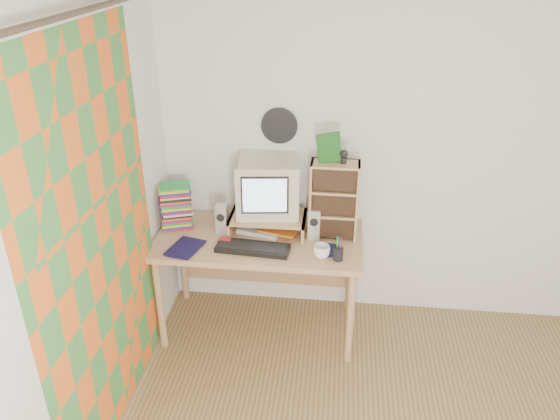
% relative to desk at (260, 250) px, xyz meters
% --- Properties ---
extents(back_wall, '(3.50, 0.00, 3.50)m').
position_rel_desk_xyz_m(back_wall, '(1.03, 0.31, 0.63)').
color(back_wall, white).
rests_on(back_wall, floor).
extents(left_wall, '(0.00, 3.50, 3.50)m').
position_rel_desk_xyz_m(left_wall, '(-0.72, -1.44, 0.63)').
color(left_wall, white).
rests_on(left_wall, floor).
extents(curtain, '(0.00, 2.20, 2.20)m').
position_rel_desk_xyz_m(curtain, '(-0.68, -0.96, 0.53)').
color(curtain, orange).
rests_on(curtain, left_wall).
extents(wall_disc, '(0.25, 0.02, 0.25)m').
position_rel_desk_xyz_m(wall_disc, '(0.10, 0.29, 0.81)').
color(wall_disc, black).
rests_on(wall_disc, back_wall).
extents(desk, '(1.40, 0.70, 0.75)m').
position_rel_desk_xyz_m(desk, '(0.00, 0.00, 0.00)').
color(desk, tan).
rests_on(desk, floor).
extents(monitor_riser, '(0.52, 0.30, 0.12)m').
position_rel_desk_xyz_m(monitor_riser, '(0.05, 0.04, 0.23)').
color(monitor_riser, tan).
rests_on(monitor_riser, desk).
extents(crt_monitor, '(0.44, 0.44, 0.38)m').
position_rel_desk_xyz_m(crt_monitor, '(0.05, 0.09, 0.44)').
color(crt_monitor, beige).
rests_on(crt_monitor, monitor_riser).
extents(speaker_left, '(0.08, 0.08, 0.21)m').
position_rel_desk_xyz_m(speaker_left, '(-0.26, -0.02, 0.24)').
color(speaker_left, silver).
rests_on(speaker_left, desk).
extents(speaker_right, '(0.08, 0.08, 0.22)m').
position_rel_desk_xyz_m(speaker_right, '(0.37, -0.02, 0.24)').
color(speaker_right, silver).
rests_on(speaker_right, desk).
extents(keyboard, '(0.49, 0.20, 0.03)m').
position_rel_desk_xyz_m(keyboard, '(-0.01, -0.23, 0.15)').
color(keyboard, black).
rests_on(keyboard, desk).
extents(dvd_stack, '(0.24, 0.20, 0.29)m').
position_rel_desk_xyz_m(dvd_stack, '(-0.59, 0.03, 0.28)').
color(dvd_stack, brown).
rests_on(dvd_stack, desk).
extents(cd_rack, '(0.32, 0.17, 0.53)m').
position_rel_desk_xyz_m(cd_rack, '(0.49, 0.03, 0.40)').
color(cd_rack, tan).
rests_on(cd_rack, desk).
extents(mug, '(0.12, 0.12, 0.09)m').
position_rel_desk_xyz_m(mug, '(0.43, -0.27, 0.18)').
color(mug, white).
rests_on(mug, desk).
extents(diary, '(0.26, 0.22, 0.04)m').
position_rel_desk_xyz_m(diary, '(-0.54, -0.25, 0.16)').
color(diary, '#12103B').
rests_on(diary, desk).
extents(mousepad, '(0.21, 0.21, 0.00)m').
position_rel_desk_xyz_m(mousepad, '(0.48, -0.18, 0.14)').
color(mousepad, '#101738').
rests_on(mousepad, desk).
extents(pen_cup, '(0.06, 0.06, 0.12)m').
position_rel_desk_xyz_m(pen_cup, '(0.54, -0.29, 0.20)').
color(pen_cup, black).
rests_on(pen_cup, desk).
extents(papers, '(0.34, 0.29, 0.04)m').
position_rel_desk_xyz_m(papers, '(0.06, 0.04, 0.15)').
color(papers, beige).
rests_on(papers, desk).
extents(red_box, '(0.08, 0.06, 0.04)m').
position_rel_desk_xyz_m(red_box, '(-0.21, -0.17, 0.15)').
color(red_box, red).
rests_on(red_box, desk).
extents(game_box, '(0.15, 0.06, 0.19)m').
position_rel_desk_xyz_m(game_box, '(0.45, 0.03, 0.76)').
color(game_box, '#19581A').
rests_on(game_box, cd_rack).
extents(webcam, '(0.06, 0.06, 0.09)m').
position_rel_desk_xyz_m(webcam, '(0.54, 0.03, 0.71)').
color(webcam, black).
rests_on(webcam, cd_rack).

